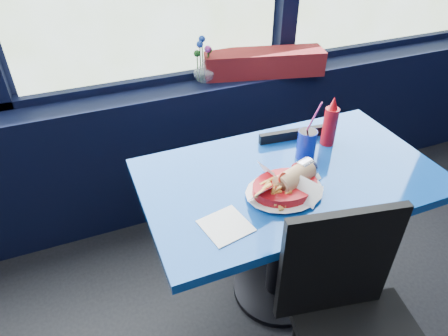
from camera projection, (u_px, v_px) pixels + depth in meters
window_sill at (168, 150)px, 2.38m from camera, size 5.00×0.26×0.80m
near_table at (287, 207)px, 1.72m from camera, size 1.20×0.70×0.75m
chair_near_front at (355, 320)px, 1.33m from camera, size 0.49×0.49×0.92m
chair_near_back at (277, 177)px, 2.08m from camera, size 0.39×0.40×0.80m
planter_box at (264, 63)px, 2.26m from camera, size 0.69×0.32×0.13m
flower_vase at (204, 68)px, 2.17m from camera, size 0.14×0.15×0.25m
food_basket at (286, 186)px, 1.49m from camera, size 0.28×0.28×0.10m
ketchup_bottle at (330, 124)px, 1.74m from camera, size 0.06×0.06×0.23m
soda_cup at (306, 144)px, 1.67m from camera, size 0.08×0.08×0.27m
napkin at (226, 226)px, 1.37m from camera, size 0.18×0.18×0.00m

